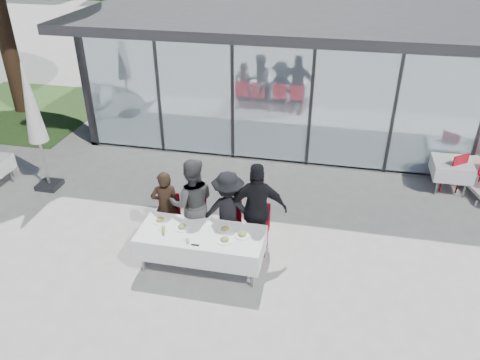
% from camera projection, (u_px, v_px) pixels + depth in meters
% --- Properties ---
extents(ground, '(90.00, 90.00, 0.00)m').
position_uv_depth(ground, '(234.00, 257.00, 8.91)').
color(ground, '#9A9992').
rests_on(ground, ground).
extents(pavilion, '(14.80, 8.80, 3.44)m').
position_uv_depth(pavilion, '(354.00, 45.00, 14.41)').
color(pavilion, gray).
rests_on(pavilion, ground).
extents(dining_table, '(2.26, 0.96, 0.75)m').
position_uv_depth(dining_table, '(201.00, 243.00, 8.42)').
color(dining_table, white).
rests_on(dining_table, ground).
extents(diner_a, '(0.69, 0.69, 1.53)m').
position_uv_depth(diner_a, '(166.00, 206.00, 9.04)').
color(diner_a, black).
rests_on(diner_a, ground).
extents(diner_chair_a, '(0.44, 0.44, 0.97)m').
position_uv_depth(diner_chair_a, '(168.00, 214.00, 9.22)').
color(diner_chair_a, '#B00B17').
rests_on(diner_chair_a, ground).
extents(diner_b, '(1.11, 1.11, 1.83)m').
position_uv_depth(diner_b, '(192.00, 203.00, 8.87)').
color(diner_b, '#444444').
rests_on(diner_b, ground).
extents(diner_chair_b, '(0.44, 0.44, 0.97)m').
position_uv_depth(diner_chair_b, '(194.00, 217.00, 9.12)').
color(diner_chair_b, '#B00B17').
rests_on(diner_chair_b, ground).
extents(diner_c, '(1.24, 1.24, 1.64)m').
position_uv_depth(diner_c, '(228.00, 211.00, 8.79)').
color(diner_c, black).
rests_on(diner_c, ground).
extents(diner_chair_c, '(0.44, 0.44, 0.97)m').
position_uv_depth(diner_chair_c, '(229.00, 221.00, 9.00)').
color(diner_chair_c, '#B00B17').
rests_on(diner_chair_c, ground).
extents(diner_d, '(1.27, 1.27, 1.88)m').
position_uv_depth(diner_d, '(257.00, 209.00, 8.63)').
color(diner_d, black).
rests_on(diner_d, ground).
extents(diner_chair_d, '(0.44, 0.44, 0.97)m').
position_uv_depth(diner_chair_d, '(258.00, 225.00, 8.90)').
color(diner_chair_d, '#B00B17').
rests_on(diner_chair_d, ground).
extents(plate_a, '(0.29, 0.29, 0.07)m').
position_uv_depth(plate_a, '(160.00, 220.00, 8.63)').
color(plate_a, white).
rests_on(plate_a, dining_table).
extents(plate_b, '(0.29, 0.29, 0.07)m').
position_uv_depth(plate_b, '(182.00, 227.00, 8.44)').
color(plate_b, white).
rests_on(plate_b, dining_table).
extents(plate_c, '(0.29, 0.29, 0.07)m').
position_uv_depth(plate_c, '(225.00, 229.00, 8.37)').
color(plate_c, white).
rests_on(plate_c, dining_table).
extents(plate_d, '(0.29, 0.29, 0.07)m').
position_uv_depth(plate_d, '(242.00, 234.00, 8.24)').
color(plate_d, white).
rests_on(plate_d, dining_table).
extents(plate_extra, '(0.29, 0.29, 0.07)m').
position_uv_depth(plate_extra, '(225.00, 240.00, 8.11)').
color(plate_extra, white).
rests_on(plate_extra, dining_table).
extents(juice_bottle, '(0.06, 0.06, 0.13)m').
position_uv_depth(juice_bottle, '(164.00, 230.00, 8.29)').
color(juice_bottle, '#88B84C').
rests_on(juice_bottle, dining_table).
extents(drinking_glasses, '(0.07, 0.07, 0.10)m').
position_uv_depth(drinking_glasses, '(188.00, 239.00, 8.07)').
color(drinking_glasses, silver).
rests_on(drinking_glasses, dining_table).
extents(folded_eyeglasses, '(0.14, 0.03, 0.01)m').
position_uv_depth(folded_eyeglasses, '(195.00, 245.00, 8.01)').
color(folded_eyeglasses, black).
rests_on(folded_eyeglasses, dining_table).
extents(spare_table_right, '(0.86, 0.86, 0.74)m').
position_uv_depth(spare_table_right, '(451.00, 169.00, 10.81)').
color(spare_table_right, white).
rests_on(spare_table_right, ground).
extents(spare_chair_b, '(0.61, 0.61, 0.97)m').
position_uv_depth(spare_chair_b, '(454.00, 170.00, 10.79)').
color(spare_chair_b, '#B00B17').
rests_on(spare_chair_b, ground).
extents(market_umbrella, '(0.50, 0.50, 3.00)m').
position_uv_depth(market_umbrella, '(32.00, 111.00, 10.21)').
color(market_umbrella, black).
rests_on(market_umbrella, ground).
extents(grass_patch, '(5.00, 5.00, 0.02)m').
position_uv_depth(grass_patch, '(24.00, 110.00, 15.52)').
color(grass_patch, '#385926').
rests_on(grass_patch, ground).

